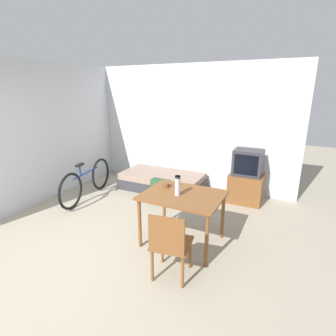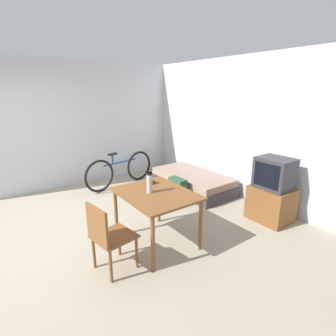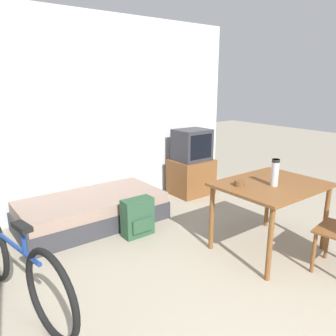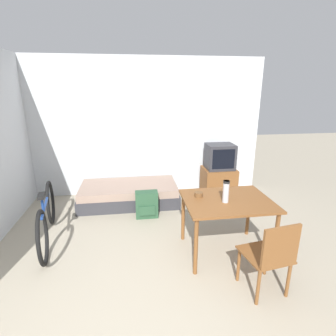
# 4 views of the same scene
# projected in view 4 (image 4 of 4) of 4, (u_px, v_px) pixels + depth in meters

# --- Properties ---
(wall_back) EXTENTS (5.09, 0.06, 2.70)m
(wall_back) POSITION_uv_depth(u_px,v_px,m) (137.00, 128.00, 5.22)
(wall_back) COLOR silver
(wall_back) RESTS_ON ground_plane
(daybed) EXTENTS (1.84, 0.92, 0.37)m
(daybed) POSITION_uv_depth(u_px,v_px,m) (129.00, 194.00, 4.99)
(daybed) COLOR #333338
(daybed) RESTS_ON ground_plane
(tv) EXTENTS (0.64, 0.53, 1.06)m
(tv) POSITION_uv_depth(u_px,v_px,m) (219.00, 172.00, 5.27)
(tv) COLOR brown
(tv) RESTS_ON ground_plane
(dining_table) EXTENTS (1.10, 0.87, 0.76)m
(dining_table) POSITION_uv_depth(u_px,v_px,m) (227.00, 206.00, 3.35)
(dining_table) COLOR brown
(dining_table) RESTS_ON ground_plane
(wooden_chair) EXTENTS (0.51, 0.51, 0.87)m
(wooden_chair) POSITION_uv_depth(u_px,v_px,m) (271.00, 255.00, 2.66)
(wooden_chair) COLOR brown
(wooden_chair) RESTS_ON ground_plane
(bicycle) EXTENTS (0.37, 1.77, 0.78)m
(bicycle) POSITION_uv_depth(u_px,v_px,m) (47.00, 217.00, 3.72)
(bicycle) COLOR black
(bicycle) RESTS_ON ground_plane
(thermos_flask) EXTENTS (0.08, 0.08, 0.28)m
(thermos_flask) POSITION_uv_depth(u_px,v_px,m) (226.00, 191.00, 3.21)
(thermos_flask) COLOR #B7B7BC
(thermos_flask) RESTS_ON dining_table
(mate_bowl) EXTENTS (0.11, 0.11, 0.06)m
(mate_bowl) POSITION_uv_depth(u_px,v_px,m) (199.00, 194.00, 3.41)
(mate_bowl) COLOR brown
(mate_bowl) RESTS_ON dining_table
(backpack) EXTENTS (0.37, 0.21, 0.46)m
(backpack) POSITION_uv_depth(u_px,v_px,m) (147.00, 205.00, 4.42)
(backpack) COLOR #284C33
(backpack) RESTS_ON ground_plane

